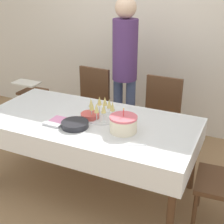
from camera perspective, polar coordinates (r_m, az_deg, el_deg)
The scene contains 14 objects.
ground_plane at distance 3.21m, azimuth -3.89°, elevation -13.42°, with size 12.00×12.00×0.00m, color #93704C.
wall_back at distance 4.08m, azimuth 6.80°, elevation 15.33°, with size 8.00×0.05×2.70m.
dining_table at distance 2.87m, azimuth -4.24°, elevation -3.18°, with size 1.95×0.95×0.74m.
dining_chair_far_left at distance 3.74m, azimuth -4.02°, elevation 1.32°, with size 0.45×0.45×0.94m.
dining_chair_far_right at distance 3.44m, azimuth 8.64°, elevation -0.98°, with size 0.43×0.43×0.94m.
birthday_cake at distance 2.58m, azimuth 2.09°, elevation -2.18°, with size 0.23×0.23×0.21m.
champagne_tray at distance 2.80m, azimuth -1.98°, elevation 0.62°, with size 0.29×0.29×0.18m.
plate_stack_main at distance 2.69m, azimuth -6.79°, elevation -2.26°, with size 0.23×0.23×0.05m.
plate_stack_dessert at distance 2.84m, azimuth -3.94°, elevation -0.70°, with size 0.17×0.17×0.05m.
cake_knife at distance 2.40m, azimuth 2.67°, elevation -6.06°, with size 0.28×0.15×0.00m.
fork_pile at distance 2.75m, azimuth -10.92°, elevation -2.25°, with size 0.17×0.07×0.02m.
napkin_pile at distance 2.83m, azimuth -9.70°, elevation -1.51°, with size 0.15×0.15×0.01m.
person_standing at distance 3.53m, azimuth 2.37°, elevation 9.36°, with size 0.28×0.28×1.74m.
high_chair at distance 4.18m, azimuth -14.41°, elevation 2.63°, with size 0.33×0.35×0.71m.
Camera 1 is at (1.26, -2.23, 1.94)m, focal length 50.00 mm.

